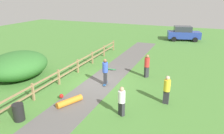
{
  "coord_description": "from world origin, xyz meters",
  "views": [
    {
      "loc": [
        6.15,
        -12.78,
        6.15
      ],
      "look_at": [
        0.53,
        0.93,
        1.0
      ],
      "focal_mm": 34.39,
      "sensor_mm": 36.0,
      "label": 1
    }
  ],
  "objects_px": {
    "parked_car_blue": "(183,33)",
    "trash_bin": "(19,112)",
    "bystander_yellow": "(167,89)",
    "bystander_white": "(122,100)",
    "skater_fallen": "(69,101)",
    "bystander_red": "(147,65)",
    "skateboard_loose": "(111,69)",
    "skater_riding": "(105,70)",
    "bush_large": "(18,65)"
  },
  "relations": [
    {
      "from": "skateboard_loose",
      "to": "skater_riding",
      "type": "bearing_deg",
      "value": -75.43
    },
    {
      "from": "trash_bin",
      "to": "parked_car_blue",
      "type": "bearing_deg",
      "value": 75.6
    },
    {
      "from": "trash_bin",
      "to": "bystander_yellow",
      "type": "relative_size",
      "value": 0.52
    },
    {
      "from": "parked_car_blue",
      "to": "skater_fallen",
      "type": "bearing_deg",
      "value": -102.31
    },
    {
      "from": "skater_fallen",
      "to": "bystander_yellow",
      "type": "distance_m",
      "value": 5.7
    },
    {
      "from": "trash_bin",
      "to": "bystander_red",
      "type": "height_order",
      "value": "bystander_red"
    },
    {
      "from": "bystander_white",
      "to": "trash_bin",
      "type": "bearing_deg",
      "value": -152.75
    },
    {
      "from": "bystander_yellow",
      "to": "bystander_white",
      "type": "height_order",
      "value": "bystander_yellow"
    },
    {
      "from": "skateboard_loose",
      "to": "bystander_yellow",
      "type": "relative_size",
      "value": 0.47
    },
    {
      "from": "skater_riding",
      "to": "skateboard_loose",
      "type": "distance_m",
      "value": 3.17
    },
    {
      "from": "bush_large",
      "to": "bystander_white",
      "type": "xyz_separation_m",
      "value": [
        9.02,
        -2.09,
        -0.09
      ]
    },
    {
      "from": "skater_riding",
      "to": "skateboard_loose",
      "type": "relative_size",
      "value": 2.31
    },
    {
      "from": "skater_riding",
      "to": "skater_fallen",
      "type": "xyz_separation_m",
      "value": [
        -0.83,
        -3.35,
        -0.87
      ]
    },
    {
      "from": "skater_riding",
      "to": "skateboard_loose",
      "type": "height_order",
      "value": "skater_riding"
    },
    {
      "from": "bush_large",
      "to": "bystander_white",
      "type": "height_order",
      "value": "bush_large"
    },
    {
      "from": "skater_riding",
      "to": "bystander_red",
      "type": "xyz_separation_m",
      "value": [
        2.33,
        2.5,
        -0.08
      ]
    },
    {
      "from": "skater_fallen",
      "to": "bystander_red",
      "type": "xyz_separation_m",
      "value": [
        3.16,
        5.85,
        0.8
      ]
    },
    {
      "from": "bystander_white",
      "to": "parked_car_blue",
      "type": "xyz_separation_m",
      "value": [
        1.32,
        20.85,
        0.06
      ]
    },
    {
      "from": "bystander_yellow",
      "to": "bystander_white",
      "type": "bearing_deg",
      "value": -131.91
    },
    {
      "from": "skater_riding",
      "to": "bystander_yellow",
      "type": "bearing_deg",
      "value": -14.56
    },
    {
      "from": "trash_bin",
      "to": "skater_riding",
      "type": "relative_size",
      "value": 0.48
    },
    {
      "from": "parked_car_blue",
      "to": "bystander_white",
      "type": "bearing_deg",
      "value": -93.62
    },
    {
      "from": "bush_large",
      "to": "skateboard_loose",
      "type": "xyz_separation_m",
      "value": [
        5.85,
        4.15,
        -0.9
      ]
    },
    {
      "from": "trash_bin",
      "to": "bystander_red",
      "type": "bearing_deg",
      "value": 60.91
    },
    {
      "from": "parked_car_blue",
      "to": "trash_bin",
      "type": "bearing_deg",
      "value": -104.4
    },
    {
      "from": "bystander_white",
      "to": "skateboard_loose",
      "type": "bearing_deg",
      "value": 116.92
    },
    {
      "from": "skateboard_loose",
      "to": "bystander_red",
      "type": "xyz_separation_m",
      "value": [
        3.09,
        -0.42,
        0.91
      ]
    },
    {
      "from": "skater_riding",
      "to": "parked_car_blue",
      "type": "relative_size",
      "value": 0.42
    },
    {
      "from": "bush_large",
      "to": "trash_bin",
      "type": "distance_m",
      "value": 6.29
    },
    {
      "from": "bush_large",
      "to": "skater_riding",
      "type": "height_order",
      "value": "bush_large"
    },
    {
      "from": "bystander_red",
      "to": "bystander_yellow",
      "type": "relative_size",
      "value": 1.04
    },
    {
      "from": "bystander_white",
      "to": "parked_car_blue",
      "type": "relative_size",
      "value": 0.36
    },
    {
      "from": "bystander_red",
      "to": "skateboard_loose",
      "type": "bearing_deg",
      "value": 172.24
    },
    {
      "from": "trash_bin",
      "to": "skateboard_loose",
      "type": "xyz_separation_m",
      "value": [
        1.48,
        8.64,
        -0.36
      ]
    },
    {
      "from": "skater_riding",
      "to": "parked_car_blue",
      "type": "height_order",
      "value": "parked_car_blue"
    },
    {
      "from": "trash_bin",
      "to": "bystander_yellow",
      "type": "xyz_separation_m",
      "value": [
        6.61,
        4.58,
        0.5
      ]
    },
    {
      "from": "trash_bin",
      "to": "skater_riding",
      "type": "distance_m",
      "value": 6.17
    },
    {
      "from": "bystander_red",
      "to": "bystander_yellow",
      "type": "distance_m",
      "value": 4.17
    },
    {
      "from": "bush_large",
      "to": "trash_bin",
      "type": "height_order",
      "value": "bush_large"
    },
    {
      "from": "skater_riding",
      "to": "bystander_white",
      "type": "height_order",
      "value": "skater_riding"
    },
    {
      "from": "skater_riding",
      "to": "skateboard_loose",
      "type": "bearing_deg",
      "value": 104.57
    },
    {
      "from": "skater_fallen",
      "to": "parked_car_blue",
      "type": "relative_size",
      "value": 0.36
    },
    {
      "from": "trash_bin",
      "to": "bystander_red",
      "type": "xyz_separation_m",
      "value": [
        4.57,
        8.22,
        0.55
      ]
    },
    {
      "from": "skateboard_loose",
      "to": "parked_car_blue",
      "type": "bearing_deg",
      "value": 72.93
    },
    {
      "from": "skater_riding",
      "to": "parked_car_blue",
      "type": "bearing_deg",
      "value": 77.99
    },
    {
      "from": "bush_large",
      "to": "bystander_white",
      "type": "bearing_deg",
      "value": -13.06
    },
    {
      "from": "skater_fallen",
      "to": "bystander_white",
      "type": "height_order",
      "value": "bystander_white"
    },
    {
      "from": "bush_large",
      "to": "trash_bin",
      "type": "relative_size",
      "value": 5.25
    },
    {
      "from": "bush_large",
      "to": "skater_fallen",
      "type": "bearing_deg",
      "value": -20.16
    },
    {
      "from": "skater_riding",
      "to": "skater_fallen",
      "type": "height_order",
      "value": "skater_riding"
    }
  ]
}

